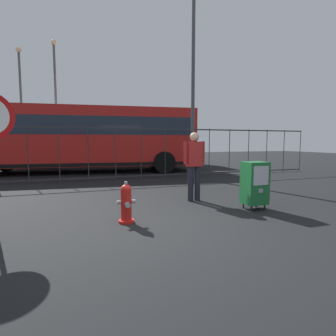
{
  "coord_description": "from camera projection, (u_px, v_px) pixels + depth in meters",
  "views": [
    {
      "loc": [
        -1.6,
        -4.14,
        1.45
      ],
      "look_at": [
        0.3,
        1.2,
        0.9
      ],
      "focal_mm": 29.22,
      "sensor_mm": 36.0,
      "label": 1
    }
  ],
  "objects": [
    {
      "name": "street_light_near_right",
      "position": [
        193.0,
        53.0,
        10.51
      ],
      "size": [
        0.32,
        0.32,
        8.55
      ],
      "color": "#4C4F54",
      "rests_on": "ground_plane"
    },
    {
      "name": "pedestrian",
      "position": [
        194.0,
        162.0,
        6.63
      ],
      "size": [
        0.55,
        0.22,
        1.67
      ],
      "color": "black",
      "rests_on": "ground_plane"
    },
    {
      "name": "ground_plane",
      "position": [
        175.0,
        229.0,
        4.55
      ],
      "size": [
        60.0,
        60.0,
        0.0
      ],
      "primitive_type": "plane",
      "color": "black"
    },
    {
      "name": "bus_far",
      "position": [
        107.0,
        137.0,
        16.58
      ],
      "size": [
        10.69,
        3.58,
        3.0
      ],
      "rotation": [
        0.0,
        0.0,
        -0.1
      ],
      "color": "beige",
      "rests_on": "ground_plane"
    },
    {
      "name": "street_light_near_left",
      "position": [
        21.0,
        98.0,
        17.37
      ],
      "size": [
        0.32,
        0.32,
        7.35
      ],
      "color": "#4C4F54",
      "rests_on": "ground_plane"
    },
    {
      "name": "fire_hydrant",
      "position": [
        126.0,
        203.0,
        4.86
      ],
      "size": [
        0.33,
        0.31,
        0.75
      ],
      "color": "red",
      "rests_on": "ground_plane"
    },
    {
      "name": "newspaper_box_primary",
      "position": [
        255.0,
        183.0,
        5.83
      ],
      "size": [
        0.48,
        0.42,
        1.02
      ],
      "color": "black",
      "rests_on": "ground_plane"
    },
    {
      "name": "bus_near",
      "position": [
        82.0,
        136.0,
        12.77
      ],
      "size": [
        10.72,
        3.73,
        3.0
      ],
      "rotation": [
        0.0,
        0.0,
        -0.12
      ],
      "color": "red",
      "rests_on": "ground_plane"
    },
    {
      "name": "street_light_far_left",
      "position": [
        56.0,
        94.0,
        16.98
      ],
      "size": [
        0.32,
        0.32,
        7.64
      ],
      "color": "#4C4F54",
      "rests_on": "ground_plane"
    },
    {
      "name": "fence_barrier",
      "position": [
        116.0,
        153.0,
        10.39
      ],
      "size": [
        18.03,
        0.04,
        2.0
      ],
      "color": "#2D2D33",
      "rests_on": "ground_plane"
    }
  ]
}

